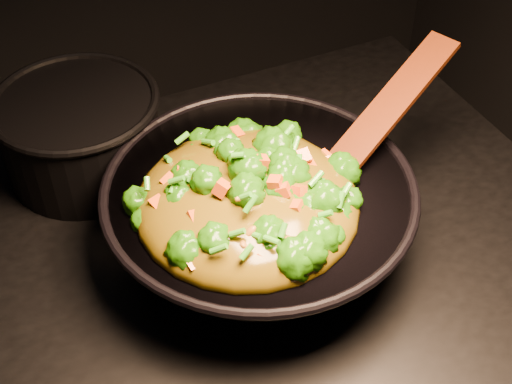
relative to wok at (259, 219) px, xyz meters
name	(u,v)px	position (x,y,z in m)	size (l,w,h in m)	color
wok	(259,219)	(0.00, 0.00, 0.00)	(0.41, 0.41, 0.11)	black
stir_fry	(247,178)	(-0.03, -0.02, 0.11)	(0.29, 0.29, 0.10)	#226407
spatula	(380,118)	(0.18, 0.01, 0.11)	(0.31, 0.05, 0.01)	#321006
back_pot	(81,134)	(-0.18, 0.27, 0.01)	(0.24, 0.24, 0.14)	black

